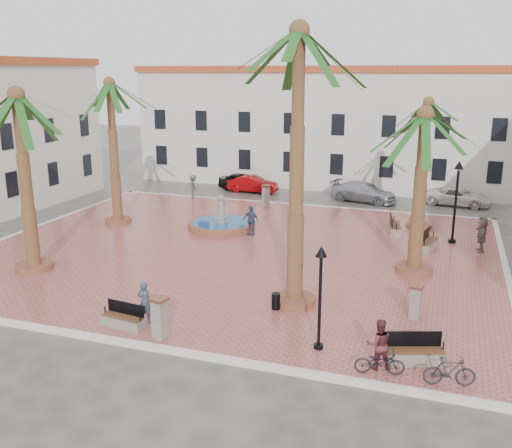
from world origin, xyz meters
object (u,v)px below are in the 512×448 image
at_px(pedestrian_east, 482,234).
at_px(bench_e, 428,244).
at_px(pedestrian_fountain_a, 296,212).
at_px(palm_nw, 110,99).
at_px(lamppost_s, 320,280).
at_px(litter_bin, 276,301).
at_px(bench_s, 123,320).
at_px(bicycle_b, 449,371).
at_px(bench_se, 415,355).
at_px(pedestrian_fountain_b, 251,220).
at_px(palm_sw, 18,116).
at_px(cyclist_b, 379,344).
at_px(palm_s, 299,60).
at_px(bollard_se, 160,317).
at_px(palm_ne, 428,117).
at_px(car_black, 243,182).
at_px(bollard_n, 266,196).
at_px(car_white, 458,197).
at_px(pedestrian_north, 193,187).
at_px(cyclist_a, 145,302).
at_px(bench_ne, 395,228).
at_px(car_red, 253,184).
at_px(fountain, 221,224).
at_px(bollard_e, 416,301).
at_px(bicycle_a, 380,362).
at_px(lamppost_e, 457,188).
at_px(car_silver, 364,192).

bearing_deg(pedestrian_east, bench_e, -77.20).
bearing_deg(pedestrian_fountain_a, palm_nw, -158.86).
distance_m(lamppost_s, litter_bin, 4.10).
distance_m(bench_s, bicycle_b, 11.25).
bearing_deg(bench_se, bench_e, 71.61).
xyz_separation_m(palm_nw, pedestrian_fountain_b, (8.60, 0.06, -6.55)).
relative_size(palm_sw, cyclist_b, 5.13).
relative_size(palm_s, bollard_se, 7.17).
relative_size(palm_ne, car_black, 1.91).
bearing_deg(bollard_n, car_white, 23.61).
distance_m(bench_e, pedestrian_north, 18.21).
bearing_deg(bollard_n, pedestrian_north, 171.79).
relative_size(bench_s, bench_se, 0.89).
distance_m(cyclist_a, cyclist_b, 8.57).
height_order(bench_ne, car_red, car_red).
distance_m(fountain, bollard_e, 14.97).
xyz_separation_m(bollard_n, bicycle_a, (10.12, -19.96, -0.38)).
relative_size(bench_ne, car_red, 0.52).
distance_m(lamppost_s, cyclist_a, 6.71).
height_order(bench_e, litter_bin, bench_e).
height_order(bench_s, bicycle_a, bench_s).
height_order(palm_s, palm_ne, palm_s).
bearing_deg(bench_s, car_black, 107.46).
height_order(litter_bin, pedestrian_north, pedestrian_north).
height_order(fountain, car_black, fountain).
bearing_deg(cyclist_a, car_red, -82.40).
bearing_deg(cyclist_b, car_red, -83.63).
distance_m(bollard_e, car_black, 25.35).
bearing_deg(bench_e, bench_ne, 49.03).
relative_size(palm_nw, bollard_n, 5.74).
distance_m(bench_se, litter_bin, 6.02).
xyz_separation_m(palm_sw, car_black, (2.80, 20.89, -6.55)).
relative_size(palm_ne, pedestrian_fountain_a, 4.86).
distance_m(palm_nw, bench_se, 23.10).
bearing_deg(fountain, litter_bin, -57.65).
distance_m(fountain, palm_nw, 9.67).
height_order(bollard_e, cyclist_b, cyclist_b).
distance_m(lamppost_e, bollard_se, 18.14).
bearing_deg(bench_e, car_red, 62.53).
distance_m(palm_nw, car_black, 14.55).
bearing_deg(fountain, bollard_se, -76.19).
xyz_separation_m(bollard_e, pedestrian_fountain_a, (-7.74, 11.65, 0.11)).
relative_size(bench_e, bollard_se, 1.32).
distance_m(palm_nw, pedestrian_east, 21.81).
bearing_deg(car_silver, bench_se, -153.27).
height_order(bollard_e, bicycle_a, bollard_e).
height_order(fountain, car_red, fountain).
distance_m(bench_s, cyclist_b, 9.14).
relative_size(bench_se, lamppost_e, 0.44).
bearing_deg(pedestrian_east, car_black, -123.00).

